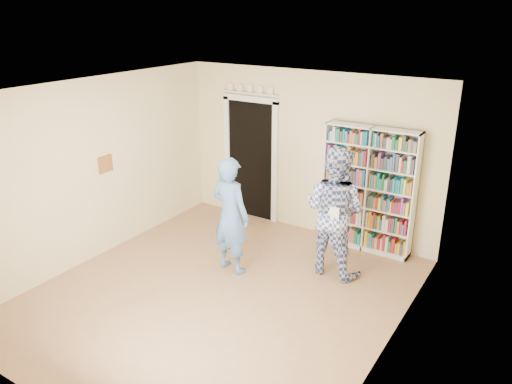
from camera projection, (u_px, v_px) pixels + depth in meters
floor at (220, 293)px, 6.71m from camera, size 5.00×5.00×0.00m
ceiling at (214, 92)px, 5.76m from camera, size 5.00×5.00×0.00m
wall_back at (307, 153)px, 8.21m from camera, size 4.50×0.00×4.50m
wall_left at (94, 170)px, 7.37m from camera, size 0.00×5.00×5.00m
wall_right at (393, 243)px, 5.11m from camera, size 0.00×5.00×5.00m
bookshelf at (369, 189)px, 7.64m from camera, size 1.43×0.27×1.97m
doorway at (251, 154)px, 8.81m from camera, size 1.10×0.08×2.43m
wall_art at (105, 164)px, 7.50m from camera, size 0.03×0.25×0.25m
man_blue at (231, 216)px, 7.03m from camera, size 0.67×0.48×1.71m
man_plaid at (334, 211)px, 6.97m from camera, size 0.98×0.80×1.89m
paper_sheet at (332, 216)px, 6.70m from camera, size 0.21×0.02×0.29m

